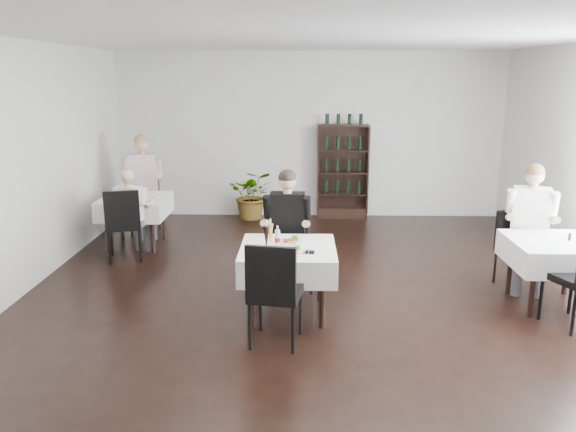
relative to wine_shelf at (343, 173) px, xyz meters
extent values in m
plane|color=black|center=(-0.60, -4.31, -0.85)|extent=(9.00, 9.00, 0.00)
plane|color=white|center=(-0.60, -4.31, 2.15)|extent=(9.00, 9.00, 0.00)
plane|color=white|center=(-0.60, 0.19, 0.65)|extent=(7.00, 0.00, 7.00)
cube|color=black|center=(0.00, 0.01, -0.75)|extent=(0.90, 0.28, 0.20)
cylinder|color=black|center=(-1.27, -4.68, -0.49)|extent=(0.06, 0.06, 0.71)
cylinder|color=black|center=(-1.27, -3.95, -0.49)|extent=(0.06, 0.06, 0.71)
cylinder|color=black|center=(-0.53, -4.68, -0.49)|extent=(0.06, 0.06, 0.71)
cylinder|color=black|center=(-0.53, -3.95, -0.49)|extent=(0.06, 0.06, 0.71)
cube|color=black|center=(-0.90, -4.31, -0.12)|extent=(0.85, 0.85, 0.04)
cube|color=white|center=(-0.90, -4.31, -0.23)|extent=(1.03, 1.03, 0.30)
cylinder|color=black|center=(-3.64, -2.15, -0.49)|extent=(0.06, 0.06, 0.71)
cylinder|color=black|center=(-3.64, -1.47, -0.49)|extent=(0.06, 0.06, 0.71)
cylinder|color=black|center=(-2.96, -2.15, -0.49)|extent=(0.06, 0.06, 0.71)
cylinder|color=black|center=(-2.96, -1.47, -0.49)|extent=(0.06, 0.06, 0.71)
cube|color=black|center=(-3.30, -1.81, -0.12)|extent=(0.80, 0.80, 0.04)
cube|color=white|center=(-3.30, -1.81, -0.23)|extent=(0.98, 0.98, 0.30)
cylinder|color=black|center=(1.76, -4.35, -0.49)|extent=(0.06, 0.06, 0.71)
cylinder|color=black|center=(1.76, -3.67, -0.49)|extent=(0.06, 0.06, 0.71)
cylinder|color=black|center=(2.44, -3.67, -0.49)|extent=(0.06, 0.06, 0.71)
cube|color=black|center=(2.10, -4.01, -0.12)|extent=(0.80, 0.80, 0.04)
cube|color=white|center=(2.10, -4.01, -0.23)|extent=(0.98, 0.98, 0.30)
imported|color=#235F20|center=(-1.64, -0.11, -0.39)|extent=(0.82, 0.72, 0.91)
cylinder|color=black|center=(-1.06, -3.83, -0.60)|extent=(0.04, 0.04, 0.49)
cylinder|color=black|center=(-1.13, -3.41, -0.60)|extent=(0.04, 0.04, 0.49)
cylinder|color=black|center=(-0.63, -3.76, -0.60)|extent=(0.04, 0.04, 0.49)
cylinder|color=black|center=(-0.70, -3.34, -0.60)|extent=(0.04, 0.04, 0.49)
cube|color=black|center=(-0.88, -3.59, -0.32)|extent=(0.57, 0.57, 0.08)
cube|color=black|center=(-0.92, -3.36, -0.03)|extent=(0.50, 0.14, 0.54)
cylinder|color=black|center=(-0.76, -4.84, -0.61)|extent=(0.04, 0.04, 0.48)
cylinder|color=black|center=(-0.83, -5.25, -0.61)|extent=(0.04, 0.04, 0.48)
cylinder|color=black|center=(-1.17, -4.77, -0.61)|extent=(0.04, 0.04, 0.48)
cylinder|color=black|center=(-1.25, -5.18, -0.61)|extent=(0.04, 0.04, 0.48)
cube|color=black|center=(-1.00, -5.01, -0.33)|extent=(0.56, 0.56, 0.07)
cube|color=black|center=(-1.04, -5.23, -0.05)|extent=(0.48, 0.13, 0.52)
cylinder|color=black|center=(-3.52, -1.35, -0.62)|extent=(0.04, 0.04, 0.46)
cylinder|color=black|center=(-3.57, -0.96, -0.62)|extent=(0.04, 0.04, 0.46)
cylinder|color=black|center=(-3.13, -1.30, -0.62)|extent=(0.04, 0.04, 0.46)
cylinder|color=black|center=(-3.17, -0.91, -0.62)|extent=(0.04, 0.04, 0.46)
cube|color=black|center=(-3.35, -1.13, -0.36)|extent=(0.51, 0.51, 0.07)
cube|color=black|center=(-3.37, -0.92, -0.09)|extent=(0.46, 0.11, 0.50)
cylinder|color=black|center=(-3.13, -2.22, -0.61)|extent=(0.04, 0.04, 0.48)
cylinder|color=black|center=(-3.03, -2.62, -0.61)|extent=(0.04, 0.04, 0.48)
cylinder|color=black|center=(-3.53, -2.32, -0.61)|extent=(0.04, 0.04, 0.48)
cylinder|color=black|center=(-3.43, -2.72, -0.61)|extent=(0.04, 0.04, 0.48)
cube|color=black|center=(-3.28, -2.47, -0.34)|extent=(0.58, 0.58, 0.07)
cube|color=black|center=(-3.22, -2.68, -0.06)|extent=(0.47, 0.17, 0.52)
cylinder|color=black|center=(1.86, -3.65, -0.63)|extent=(0.03, 0.03, 0.43)
cylinder|color=black|center=(1.71, -3.31, -0.63)|extent=(0.03, 0.03, 0.43)
cylinder|color=black|center=(2.20, -3.50, -0.63)|extent=(0.03, 0.03, 0.43)
cylinder|color=black|center=(2.05, -3.16, -0.63)|extent=(0.03, 0.03, 0.43)
cube|color=black|center=(1.96, -3.41, -0.39)|extent=(0.56, 0.56, 0.07)
cube|color=black|center=(1.88, -3.23, -0.14)|extent=(0.41, 0.21, 0.47)
cylinder|color=black|center=(2.23, -4.26, -0.60)|extent=(0.04, 0.04, 0.50)
cylinder|color=black|center=(1.83, -4.42, -0.60)|extent=(0.04, 0.04, 0.50)
cylinder|color=black|center=(1.99, -4.82, -0.60)|extent=(0.04, 0.04, 0.50)
cube|color=black|center=(2.11, -4.54, -0.32)|extent=(0.65, 0.65, 0.08)
cube|color=#45444C|center=(-1.04, -3.74, -0.27)|extent=(0.17, 0.44, 0.15)
cylinder|color=#45444C|center=(-1.05, -3.93, -0.59)|extent=(0.11, 0.11, 0.51)
cube|color=#45444C|center=(-0.83, -3.75, -0.27)|extent=(0.17, 0.44, 0.15)
cylinder|color=#45444C|center=(-0.84, -3.94, -0.59)|extent=(0.11, 0.11, 0.51)
cube|color=black|center=(-0.92, -3.55, 0.08)|extent=(0.43, 0.25, 0.57)
cylinder|color=tan|center=(-1.18, -3.82, 0.06)|extent=(0.10, 0.33, 0.16)
cylinder|color=tan|center=(-0.70, -3.84, 0.06)|extent=(0.10, 0.33, 0.16)
sphere|color=tan|center=(-0.93, -3.57, 0.51)|extent=(0.22, 0.22, 0.22)
sphere|color=black|center=(-0.93, -3.57, 0.54)|extent=(0.22, 0.22, 0.22)
cube|color=#45444C|center=(-3.41, -1.34, -0.21)|extent=(0.27, 0.51, 0.16)
cylinder|color=#45444C|center=(-3.36, -1.54, -0.57)|extent=(0.13, 0.13, 0.56)
cube|color=#45444C|center=(-3.18, -1.28, -0.21)|extent=(0.27, 0.51, 0.16)
cylinder|color=#45444C|center=(-3.13, -1.48, -0.57)|extent=(0.13, 0.13, 0.56)
cube|color=#C7A4AB|center=(-3.35, -1.10, 0.17)|extent=(0.51, 0.36, 0.63)
cylinder|color=tan|center=(-3.53, -1.46, 0.15)|extent=(0.18, 0.37, 0.18)
cylinder|color=tan|center=(-3.02, -1.33, 0.15)|extent=(0.18, 0.37, 0.18)
sphere|color=tan|center=(-3.34, -1.12, 0.65)|extent=(0.24, 0.24, 0.24)
sphere|color=olive|center=(-3.34, -1.12, 0.69)|extent=(0.24, 0.24, 0.24)
cube|color=#45444C|center=(-3.08, -2.25, -0.35)|extent=(0.22, 0.40, 0.13)
cylinder|color=#45444C|center=(-3.04, -2.09, -0.63)|extent=(0.10, 0.10, 0.44)
cube|color=#45444C|center=(-3.26, -2.20, -0.35)|extent=(0.22, 0.40, 0.13)
cylinder|color=#45444C|center=(-3.21, -2.04, -0.63)|extent=(0.10, 0.10, 0.44)
cube|color=white|center=(-3.21, -2.39, -0.05)|extent=(0.40, 0.28, 0.49)
cylinder|color=tan|center=(-2.95, -2.21, -0.07)|extent=(0.14, 0.29, 0.14)
cylinder|color=tan|center=(-3.35, -2.10, -0.07)|extent=(0.14, 0.29, 0.14)
sphere|color=tan|center=(-3.21, -2.37, 0.33)|extent=(0.19, 0.19, 0.19)
sphere|color=beige|center=(-3.21, -2.37, 0.35)|extent=(0.19, 0.19, 0.19)
cube|color=#45444C|center=(1.89, -3.55, -0.25)|extent=(0.28, 0.48, 0.15)
cylinder|color=#45444C|center=(1.83, -3.73, -0.58)|extent=(0.12, 0.12, 0.53)
cube|color=#45444C|center=(2.09, -3.61, -0.25)|extent=(0.28, 0.48, 0.15)
cylinder|color=#45444C|center=(2.03, -3.80, -0.58)|extent=(0.12, 0.12, 0.53)
cube|color=white|center=(2.05, -3.38, 0.11)|extent=(0.48, 0.36, 0.59)
cylinder|color=tan|center=(1.73, -3.58, 0.09)|extent=(0.18, 0.34, 0.17)
cylinder|color=tan|center=(2.20, -3.74, 0.09)|extent=(0.18, 0.34, 0.17)
sphere|color=tan|center=(2.05, -3.40, 0.56)|extent=(0.23, 0.23, 0.23)
sphere|color=brown|center=(2.05, -3.40, 0.59)|extent=(0.23, 0.23, 0.23)
cube|color=white|center=(-0.87, -4.16, -0.07)|extent=(0.28, 0.28, 0.02)
cube|color=#4F2916|center=(-0.90, -4.18, -0.05)|extent=(0.11, 0.09, 0.02)
sphere|color=#477C21|center=(-0.81, -4.12, -0.03)|extent=(0.06, 0.06, 0.06)
cube|color=olive|center=(-0.85, -4.22, -0.05)|extent=(0.11, 0.10, 0.02)
cube|color=white|center=(-0.86, -4.54, -0.07)|extent=(0.30, 0.30, 0.02)
cube|color=#4F2916|center=(-0.88, -4.56, -0.05)|extent=(0.10, 0.08, 0.02)
sphere|color=#477C21|center=(-0.80, -4.50, -0.03)|extent=(0.06, 0.06, 0.06)
cube|color=olive|center=(-0.84, -4.59, -0.05)|extent=(0.11, 0.10, 0.02)
cone|color=black|center=(-1.13, -4.38, 0.05)|extent=(0.07, 0.07, 0.25)
cylinder|color=silver|center=(-1.13, -4.38, 0.21)|extent=(0.02, 0.02, 0.06)
cone|color=gold|center=(-1.09, -4.22, 0.04)|extent=(0.07, 0.07, 0.23)
cylinder|color=silver|center=(-1.09, -4.22, 0.18)|extent=(0.02, 0.02, 0.06)
cylinder|color=silver|center=(-1.01, -4.31, 0.02)|extent=(0.06, 0.06, 0.19)
cylinder|color=#B60A0F|center=(-1.01, -4.31, 0.00)|extent=(0.06, 0.06, 0.05)
cylinder|color=silver|center=(-1.01, -4.31, 0.13)|extent=(0.02, 0.02, 0.05)
cube|color=black|center=(-0.70, -4.51, -0.07)|extent=(0.17, 0.14, 0.01)
cylinder|color=silver|center=(-0.71, -4.51, -0.06)|extent=(0.03, 0.17, 0.01)
cylinder|color=silver|center=(-0.68, -4.51, -0.06)|extent=(0.02, 0.17, 0.01)
cylinder|color=black|center=(2.26, -4.00, -0.03)|extent=(0.04, 0.04, 0.09)
camera|label=1|loc=(-0.77, -10.12, 1.73)|focal=35.00mm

